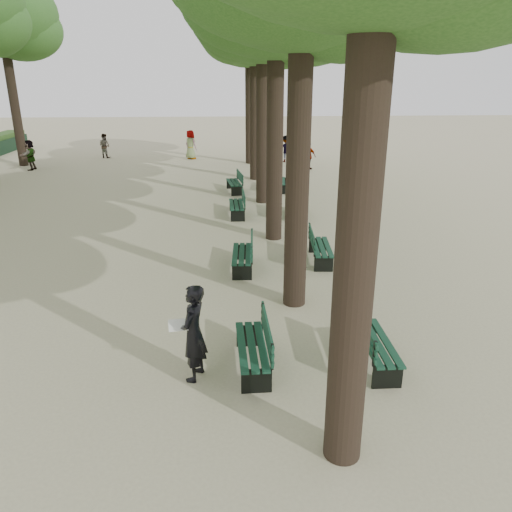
{
  "coord_description": "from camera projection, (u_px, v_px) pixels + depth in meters",
  "views": [
    {
      "loc": [
        -0.08,
        -7.62,
        5.06
      ],
      "look_at": [
        0.6,
        3.0,
        1.2
      ],
      "focal_mm": 35.0,
      "sensor_mm": 36.0,
      "label": 1
    }
  ],
  "objects": [
    {
      "name": "pedestrian_e",
      "position": [
        30.0,
        155.0,
        28.1
      ],
      "size": [
        0.51,
        1.58,
        1.68
      ],
      "primitive_type": "imported",
      "rotation": [
        0.0,
        0.0,
        4.6
      ],
      "color": "#262628",
      "rests_on": "ground"
    },
    {
      "name": "pedestrian_a",
      "position": [
        105.0,
        146.0,
        32.28
      ],
      "size": [
        0.8,
        0.62,
        1.54
      ],
      "primitive_type": "imported",
      "rotation": [
        0.0,
        0.0,
        2.66
      ],
      "color": "#262628",
      "rests_on": "ground"
    },
    {
      "name": "bench_left_0",
      "position": [
        253.0,
        354.0,
        9.09
      ],
      "size": [
        0.61,
        1.81,
        0.92
      ],
      "color": "black",
      "rests_on": "ground"
    },
    {
      "name": "tree_far_5",
      "position": [
        0.0,
        15.0,
        26.96
      ],
      "size": [
        6.0,
        6.0,
        10.45
      ],
      "color": "#33261C",
      "rests_on": "ground"
    },
    {
      "name": "bench_right_0",
      "position": [
        375.0,
        351.0,
        9.22
      ],
      "size": [
        0.58,
        1.8,
        0.92
      ],
      "color": "black",
      "rests_on": "ground"
    },
    {
      "name": "bench_right_1",
      "position": [
        321.0,
        253.0,
        14.31
      ],
      "size": [
        0.7,
        1.84,
        0.92
      ],
      "color": "black",
      "rests_on": "ground"
    },
    {
      "name": "bench_right_2",
      "position": [
        297.0,
        209.0,
        18.92
      ],
      "size": [
        0.61,
        1.81,
        0.92
      ],
      "color": "black",
      "rests_on": "ground"
    },
    {
      "name": "pedestrian_c",
      "position": [
        309.0,
        156.0,
        28.24
      ],
      "size": [
        0.88,
        0.82,
        1.53
      ],
      "primitive_type": "imported",
      "rotation": [
        0.0,
        0.0,
        2.43
      ],
      "color": "#262628",
      "rests_on": "ground"
    },
    {
      "name": "man_with_map",
      "position": [
        194.0,
        333.0,
        8.58
      ],
      "size": [
        0.72,
        0.79,
        1.77
      ],
      "color": "black",
      "rests_on": "ground"
    },
    {
      "name": "tree_central_5",
      "position": [
        249.0,
        26.0,
        27.93
      ],
      "size": [
        6.0,
        6.0,
        9.95
      ],
      "color": "#33261C",
      "rests_on": "ground"
    },
    {
      "name": "ground",
      "position": [
        233.0,
        377.0,
        8.88
      ],
      "size": [
        120.0,
        120.0,
        0.0
      ],
      "primitive_type": "plane",
      "color": "#B6AF89",
      "rests_on": "ground"
    },
    {
      "name": "bench_left_1",
      "position": [
        242.0,
        260.0,
        13.74
      ],
      "size": [
        0.67,
        1.83,
        0.92
      ],
      "color": "black",
      "rests_on": "ground"
    },
    {
      "name": "pedestrian_b",
      "position": [
        286.0,
        149.0,
        30.66
      ],
      "size": [
        1.08,
        0.53,
        1.61
      ],
      "primitive_type": "imported",
      "rotation": [
        0.0,
        0.0,
        3.35
      ],
      "color": "#262628",
      "rests_on": "ground"
    },
    {
      "name": "bench_left_3",
      "position": [
        234.0,
        186.0,
        22.88
      ],
      "size": [
        0.79,
        1.86,
        0.92
      ],
      "color": "black",
      "rests_on": "ground"
    },
    {
      "name": "tree_central_3",
      "position": [
        263.0,
        1.0,
        18.55
      ],
      "size": [
        6.0,
        6.0,
        9.95
      ],
      "color": "#33261C",
      "rests_on": "ground"
    },
    {
      "name": "bench_left_2",
      "position": [
        237.0,
        209.0,
        18.98
      ],
      "size": [
        0.6,
        1.81,
        0.92
      ],
      "color": "black",
      "rests_on": "ground"
    },
    {
      "name": "pedestrian_d",
      "position": [
        191.0,
        145.0,
        31.75
      ],
      "size": [
        0.89,
        0.86,
        1.81
      ],
      "primitive_type": "imported",
      "rotation": [
        0.0,
        0.0,
        2.4
      ],
      "color": "#262628",
      "rests_on": "ground"
    },
    {
      "name": "bench_right_3",
      "position": [
        283.0,
        185.0,
        23.2
      ],
      "size": [
        0.76,
        1.85,
        0.92
      ],
      "color": "black",
      "rests_on": "ground"
    },
    {
      "name": "tree_central_4",
      "position": [
        255.0,
        16.0,
        23.24
      ],
      "size": [
        6.0,
        6.0,
        9.95
      ],
      "color": "#33261C",
      "rests_on": "ground"
    }
  ]
}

